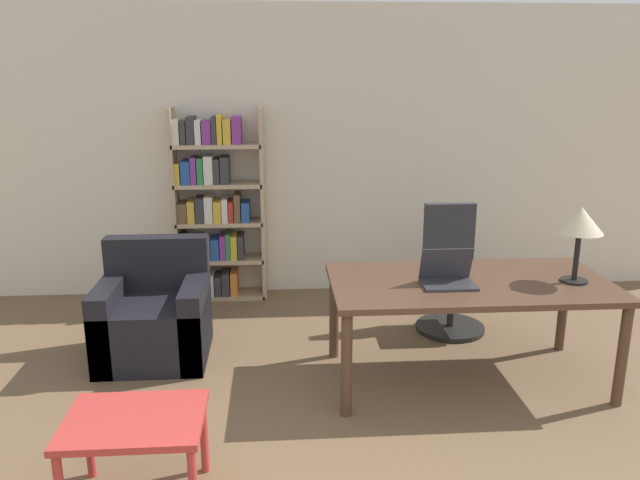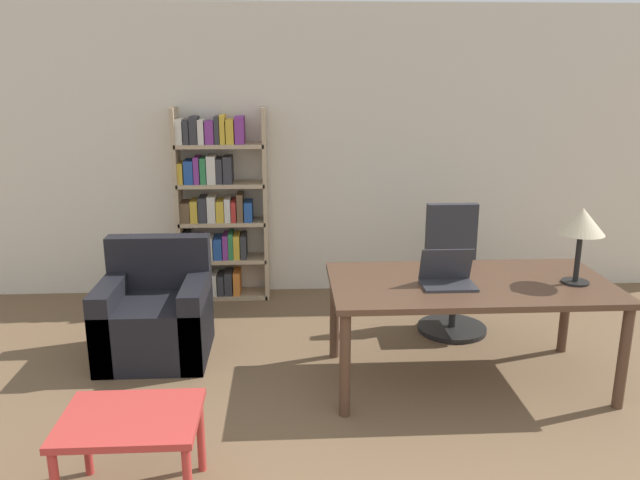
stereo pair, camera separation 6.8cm
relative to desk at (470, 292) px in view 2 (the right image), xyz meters
The scene contains 8 objects.
wall_back 2.27m from the desk, 112.97° to the left, with size 8.00×0.06×2.70m.
desk is the anchor object (origin of this frame).
laptop 0.23m from the desk, 158.56° to the right, with size 0.35×0.24×0.24m.
table_lamp 0.85m from the desk, ahead, with size 0.30×0.30×0.51m.
office_chair 0.96m from the desk, 81.57° to the left, with size 0.57×0.57×1.05m.
side_table_blue 2.33m from the desk, 149.96° to the right, with size 0.67×0.52×0.47m.
armchair 2.32m from the desk, 166.56° to the left, with size 0.79×0.74×0.87m.
bookshelf 2.61m from the desk, 136.37° to the left, with size 0.84×0.28×1.79m.
Camera 2 is at (-0.39, -1.37, 2.10)m, focal length 35.00 mm.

